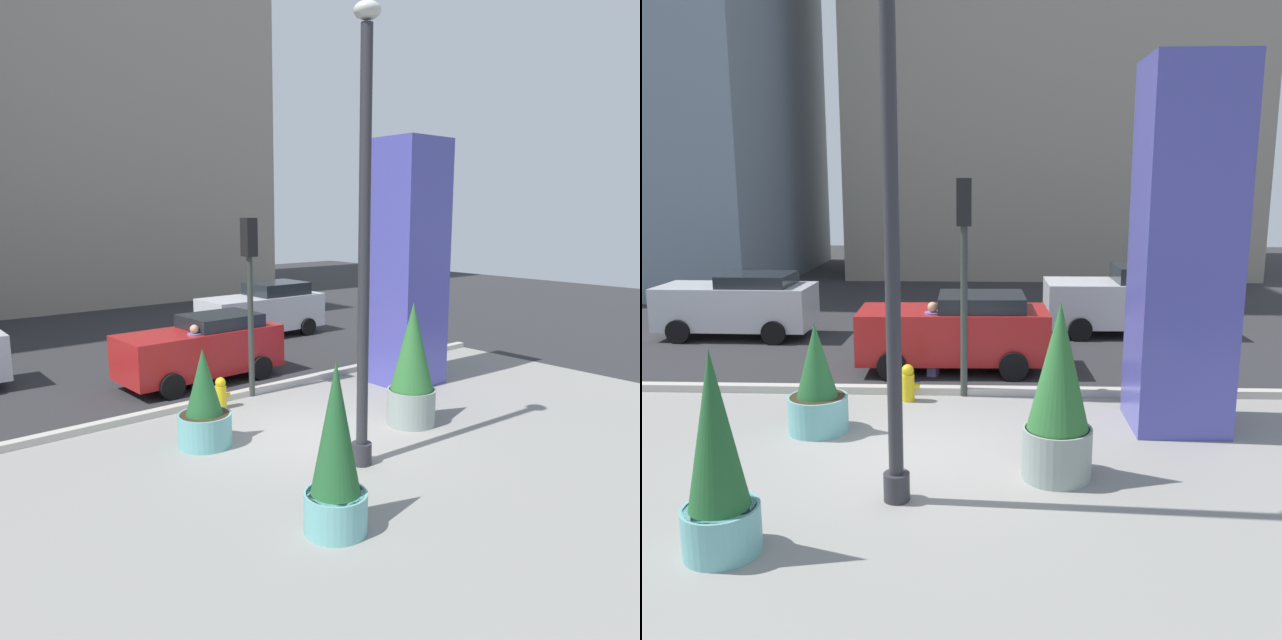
% 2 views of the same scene
% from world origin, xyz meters
% --- Properties ---
extents(ground_plane, '(60.00, 60.00, 0.00)m').
position_xyz_m(ground_plane, '(0.00, 4.00, 0.00)').
color(ground_plane, '#2D2D30').
extents(plaza_pavement, '(18.00, 10.00, 0.02)m').
position_xyz_m(plaza_pavement, '(0.00, -2.00, 0.00)').
color(plaza_pavement, gray).
rests_on(plaza_pavement, ground_plane).
extents(curb_strip, '(18.00, 0.24, 0.16)m').
position_xyz_m(curb_strip, '(0.00, 3.12, 0.08)').
color(curb_strip, '#B7B2A8').
rests_on(curb_strip, ground_plane).
extents(lamp_post, '(0.44, 0.44, 7.70)m').
position_xyz_m(lamp_post, '(-0.20, -1.64, 3.76)').
color(lamp_post, '#2D2D33').
rests_on(lamp_post, ground_plane).
extents(art_pillar_blue, '(1.58, 1.58, 6.25)m').
position_xyz_m(art_pillar_blue, '(4.35, 1.49, 3.13)').
color(art_pillar_blue, '#4C4CAD').
rests_on(art_pillar_blue, ground_plane).
extents(potted_plant_near_right, '(1.02, 1.02, 2.63)m').
position_xyz_m(potted_plant_near_right, '(2.05, -0.81, 1.24)').
color(potted_plant_near_right, gray).
rests_on(potted_plant_near_right, ground_plane).
extents(potted_plant_mid_plaza, '(1.03, 1.03, 1.92)m').
position_xyz_m(potted_plant_mid_plaza, '(-1.90, 0.94, 0.78)').
color(potted_plant_mid_plaza, '#6BB2B2').
rests_on(potted_plant_mid_plaza, ground_plane).
extents(potted_plant_by_pillar, '(0.91, 0.91, 2.49)m').
position_xyz_m(potted_plant_by_pillar, '(-2.07, -3.05, 1.11)').
color(potted_plant_by_pillar, '#6BB2B2').
rests_on(potted_plant_by_pillar, ground_plane).
extents(fire_hydrant, '(0.36, 0.26, 0.75)m').
position_xyz_m(fire_hydrant, '(-0.53, 2.65, 0.37)').
color(fire_hydrant, gold).
rests_on(fire_hydrant, ground_plane).
extents(traffic_light_far_side, '(0.28, 0.42, 4.32)m').
position_xyz_m(traffic_light_far_side, '(0.56, 3.02, 2.94)').
color(traffic_light_far_side, '#333833').
rests_on(traffic_light_far_side, ground_plane).
extents(car_intersection, '(4.49, 2.15, 1.93)m').
position_xyz_m(car_intersection, '(4.97, 8.89, 0.96)').
color(car_intersection, silver).
rests_on(car_intersection, ground_plane).
extents(car_passing_lane, '(4.31, 2.08, 1.75)m').
position_xyz_m(car_passing_lane, '(0.31, 4.99, 0.90)').
color(car_passing_lane, red).
rests_on(car_passing_lane, ground_plane).
extents(pedestrian_by_curb, '(0.43, 0.43, 1.67)m').
position_xyz_m(pedestrian_by_curb, '(-0.18, 4.47, 0.93)').
color(pedestrian_by_curb, slate).
rests_on(pedestrian_by_curb, ground_plane).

